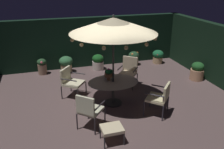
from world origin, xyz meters
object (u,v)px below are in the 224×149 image
Objects in this scene: potted_plant_left_near at (98,62)px; potted_plant_back_center at (134,58)px; patio_chair_northeast at (129,70)px; potted_plant_back_left at (197,71)px; centerpiece_planter at (109,73)px; potted_plant_left_far at (66,64)px; patio_chair_north at (160,96)px; patio_chair_east at (71,80)px; patio_dining_table at (113,86)px; potted_plant_right_near at (42,66)px; patio_umbrella at (113,25)px; ottoman_footrest at (112,129)px; potted_plant_back_right at (158,56)px; patio_chair_southeast at (89,109)px.

potted_plant_back_center is at bearing 2.43° from potted_plant_left_near.
patio_chair_northeast is at bearing -116.74° from potted_plant_back_center.
potted_plant_back_left is (2.69, -0.30, -0.25)m from patio_chair_northeast.
potted_plant_left_far is at bearing 108.66° from centerpiece_planter.
patio_chair_east reaches higher than patio_chair_north.
patio_dining_table is 2.40× the size of potted_plant_right_near.
patio_dining_table is at bearing 30.95° from patio_umbrella.
ottoman_footrest is (-0.48, -1.92, -0.61)m from centerpiece_planter.
patio_chair_northeast reaches higher than potted_plant_left_near.
patio_umbrella reaches higher than centerpiece_planter.
potted_plant_back_center is at bearing 175.36° from potted_plant_back_right.
patio_umbrella is 1.48m from centerpiece_planter.
patio_chair_northeast reaches higher than potted_plant_back_left.
patio_dining_table is at bearing -55.79° from centerpiece_planter.
patio_chair_north reaches higher than patio_dining_table.
patio_dining_table is 1.88m from ottoman_footrest.
potted_plant_right_near is 0.92× the size of potted_plant_back_left.
potted_plant_left_far reaches higher than potted_plant_back_right.
potted_plant_back_center is at bearing 78.36° from patio_chair_north.
patio_chair_north is at bearing -144.36° from potted_plant_back_left.
potted_plant_back_left reaches higher than potted_plant_left_near.
potted_plant_back_right is at bearing -0.47° from potted_plant_left_near.
potted_plant_left_near is (0.26, 3.01, -0.28)m from patio_dining_table.
potted_plant_left_near is at bearing 101.58° from patio_chair_north.
patio_chair_southeast is at bearing -84.42° from patio_chair_east.
patio_chair_north reaches higher than potted_plant_back_left.
potted_plant_left_near is (0.84, 4.78, -0.03)m from ottoman_footrest.
patio_chair_east is at bearing 145.78° from centerpiece_planter.
potted_plant_back_right is (3.65, 4.76, -0.04)m from ottoman_footrest.
patio_chair_east is 1.89× the size of ottoman_footrest.
patio_dining_table is 1.61× the size of patio_chair_north.
potted_plant_left_near is (-0.82, 4.00, -0.25)m from patio_chair_north.
potted_plant_back_center is 1.66m from potted_plant_left_near.
ottoman_footrest is (0.59, -2.65, -0.21)m from patio_chair_east.
patio_umbrella reaches higher than patio_dining_table.
potted_plant_left_far is (0.10, 2.17, -0.19)m from patio_chair_east.
patio_chair_east is 2.18m from potted_plant_left_far.
patio_chair_east is at bearing -172.97° from patio_chair_northeast.
patio_chair_east is at bearing -69.29° from potted_plant_right_near.
potted_plant_right_near is (-2.03, 3.15, -0.27)m from patio_dining_table.
potted_plant_back_left is at bearing -25.23° from potted_plant_left_far.
potted_plant_back_center is at bearing 58.16° from patio_umbrella.
patio_chair_northeast is (1.03, 0.99, -0.37)m from centerpiece_planter.
ottoman_footrest is at bearing -108.18° from patio_umbrella.
potted_plant_back_left is (4.20, 2.61, -0.01)m from ottoman_footrest.
patio_dining_table is 2.26× the size of potted_plant_left_far.
potted_plant_back_right is (-0.55, 2.15, -0.02)m from potted_plant_back_left.
patio_chair_northeast is 1.08× the size of patio_chair_east.
patio_chair_northeast is 1.62× the size of potted_plant_right_near.
patio_chair_east is (-1.08, 0.73, -0.40)m from centerpiece_planter.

